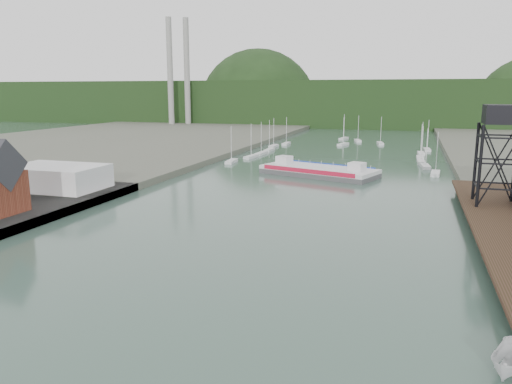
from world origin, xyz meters
The scene contains 8 objects.
ground centered at (0.00, 0.00, 0.00)m, with size 600.00×600.00×0.00m, color #2E4840.
white_shed centered at (-44.00, 50.00, 3.85)m, with size 18.00×12.00×4.50m, color silver.
lift_tower centered at (35.00, 58.00, 15.65)m, with size 6.50×6.50×16.00m.
marina_sailboats centered at (0.08, 138.46, 0.35)m, with size 57.71×92.65×0.90m.
smokestacks centered at (-106.00, 232.50, 30.00)m, with size 11.20×8.20×60.00m.
distant_hills centered at (-3.98, 301.35, 10.38)m, with size 500.00×120.00×80.00m.
chain_ferry centered at (0.26, 89.92, 1.15)m, with size 29.93×19.49×4.01m.
motorboat centered at (29.30, 7.56, 1.08)m, with size 2.10×5.58×2.16m, color silver.
Camera 1 is at (21.50, -29.42, 20.34)m, focal length 35.00 mm.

